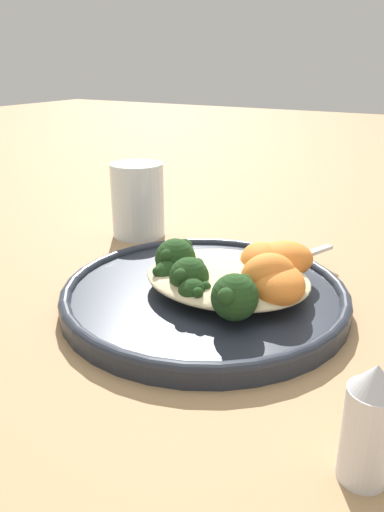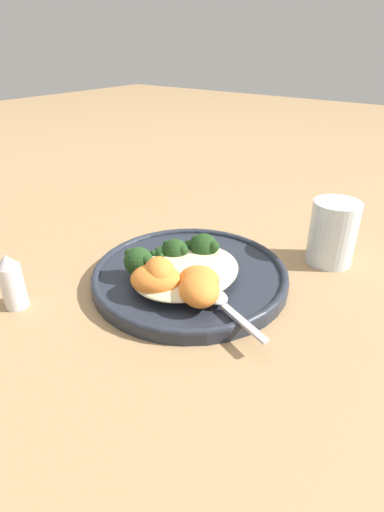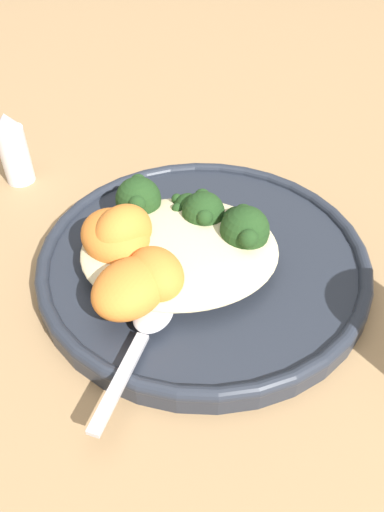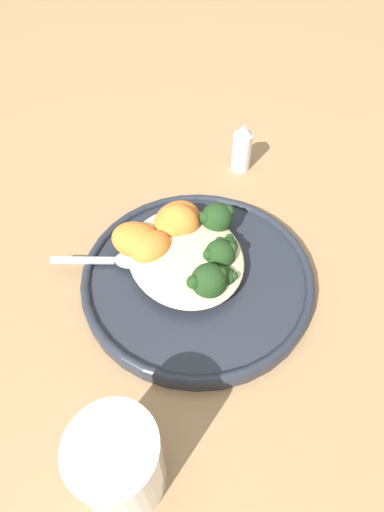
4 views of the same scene
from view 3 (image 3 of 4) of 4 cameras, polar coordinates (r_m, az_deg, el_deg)
The scene contains 14 objects.
ground_plane at distance 0.44m, azimuth -0.17°, elevation -1.50°, with size 4.00×4.00×0.00m, color #9E7A51.
plate at distance 0.44m, azimuth 1.31°, elevation -0.35°, with size 0.29×0.29×0.02m.
quinoa_mound at distance 0.42m, azimuth -1.41°, elevation 0.82°, with size 0.16×0.14×0.02m, color beige.
broccoli_stalk_0 at distance 0.41m, azimuth 5.08°, elevation 2.09°, with size 0.09×0.07×0.04m.
broccoli_stalk_1 at distance 0.42m, azimuth 3.05°, elevation 2.11°, with size 0.08×0.08×0.03m.
broccoli_stalk_2 at distance 0.43m, azimuth 0.81°, elevation 3.61°, with size 0.06×0.10×0.04m.
broccoli_stalk_3 at distance 0.44m, azimuth -0.88°, elevation 3.39°, with size 0.03×0.12×0.03m.
broccoli_stalk_4 at distance 0.45m, azimuth -5.73°, elevation 5.75°, with size 0.07×0.11×0.04m.
sweet_potato_chunk_0 at distance 0.37m, azimuth -7.11°, elevation -3.65°, with size 0.06×0.05×0.04m, color orange.
sweet_potato_chunk_1 at distance 0.42m, azimuth -8.77°, elevation 2.12°, with size 0.07×0.05×0.04m, color orange.
sweet_potato_chunk_2 at distance 0.38m, azimuth -4.21°, elevation -2.11°, with size 0.05×0.04×0.04m, color orange.
sweet_potato_chunk_3 at distance 0.41m, azimuth -7.89°, elevation 2.48°, with size 0.05×0.04×0.05m, color orange.
spoon at distance 0.37m, azimuth -5.16°, elevation -7.96°, with size 0.06×0.12×0.01m.
salt_shaker at distance 0.56m, azimuth -19.75°, elevation 11.44°, with size 0.03×0.03×0.08m.
Camera 3 is at (-0.02, -0.32, 0.31)m, focal length 35.00 mm.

